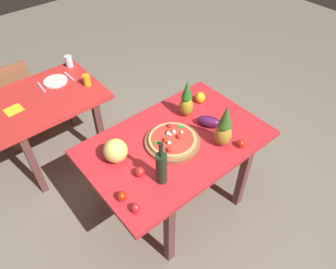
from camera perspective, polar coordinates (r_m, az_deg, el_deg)
ground_plane at (r=2.97m, az=1.17°, el=-11.17°), size 10.00×10.00×0.00m
display_table at (r=2.46m, az=1.38°, el=-2.50°), size 1.39×0.90×0.73m
background_table at (r=3.10m, az=-21.24°, el=4.74°), size 1.02×0.76×0.73m
dining_chair at (r=3.65m, az=-26.23°, el=6.64°), size 0.41×0.41×0.85m
pizza_board at (r=2.38m, az=0.77°, el=-1.29°), size 0.42×0.42×0.02m
pizza at (r=2.36m, az=0.76°, el=-0.81°), size 0.36×0.36×0.06m
wine_bottle at (r=2.06m, az=-1.19°, el=-5.94°), size 0.08×0.08×0.35m
pineapple_left at (r=2.54m, az=3.37°, el=6.16°), size 0.11×0.11×0.34m
pineapple_right at (r=2.31m, az=10.08°, el=1.17°), size 0.13×0.13×0.36m
melon at (r=2.25m, az=-9.45°, el=-2.90°), size 0.17×0.17×0.17m
bell_pepper at (r=2.75m, az=5.82°, el=6.65°), size 0.09×0.09×0.10m
eggplant at (r=2.52m, az=7.43°, el=2.32°), size 0.18×0.22×0.09m
tomato_at_corner at (r=2.07m, az=-8.35°, el=-10.88°), size 0.06×0.06×0.06m
tomato_by_bottle at (r=2.17m, az=-5.13°, el=-6.71°), size 0.07×0.07×0.07m
tomato_near_board at (r=2.01m, az=-5.90°, el=-12.99°), size 0.06×0.06×0.06m
tomato_beside_pepper at (r=2.41m, az=13.01°, el=-1.58°), size 0.06×0.06×0.06m
drinking_glass_juice at (r=3.03m, az=-14.43°, el=9.45°), size 0.07×0.07×0.10m
drinking_glass_water at (r=3.35m, az=-17.43°, el=12.48°), size 0.07×0.07×0.11m
dinner_plate at (r=3.18m, az=-19.61°, el=9.03°), size 0.22×0.22×0.02m
fork_utensil at (r=3.15m, az=-21.85°, el=7.91°), size 0.03×0.18×0.01m
knife_utensil at (r=3.22m, az=-17.38°, el=10.00°), size 0.02×0.18×0.01m
napkin_folded at (r=2.97m, az=-26.07°, el=4.00°), size 0.15×0.13×0.01m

